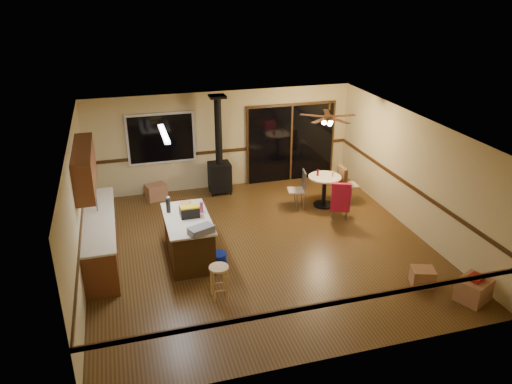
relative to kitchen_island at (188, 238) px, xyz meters
name	(u,v)px	position (x,y,z in m)	size (l,w,h in m)	color
floor	(260,247)	(1.50, 0.00, -0.45)	(7.00, 7.00, 0.00)	#4E3215
ceiling	(260,129)	(1.50, 0.00, 2.15)	(7.00, 7.00, 0.00)	silver
wall_back	(223,140)	(1.50, 3.50, 0.85)	(7.00, 7.00, 0.00)	#CDB982
wall_front	(331,287)	(1.50, -3.50, 0.85)	(7.00, 7.00, 0.00)	#CDB982
wall_left	(78,212)	(-2.00, 0.00, 0.85)	(7.00, 7.00, 0.00)	#CDB982
wall_right	(413,173)	(5.00, 0.00, 0.85)	(7.00, 7.00, 0.00)	#CDB982
chair_rail	(260,204)	(1.50, 0.00, 0.55)	(7.00, 7.00, 0.08)	#36210D
window	(161,138)	(-0.10, 3.45, 1.05)	(1.72, 0.10, 1.32)	black
sliding_door	(291,144)	(3.40, 3.45, 0.60)	(2.52, 0.10, 2.10)	black
lower_cabinets	(101,238)	(-1.70, 0.50, -0.02)	(0.60, 3.00, 0.86)	brown
countertop	(98,218)	(-1.70, 0.50, 0.43)	(0.64, 3.04, 0.04)	beige
upper_cabinets	(84,167)	(-1.83, 0.70, 1.45)	(0.35, 2.00, 0.80)	brown
kitchen_island	(188,238)	(0.00, 0.00, 0.00)	(0.88, 1.68, 0.90)	#37220D
wood_stove	(219,167)	(1.30, 3.05, 0.28)	(0.55, 0.50, 2.52)	black
ceiling_fan	(328,119)	(3.61, 1.56, 1.76)	(0.24, 0.24, 0.55)	brown
fluorescent_strip	(164,134)	(-0.30, 0.30, 2.11)	(0.10, 1.20, 0.04)	white
toolbox_grey	(201,230)	(0.15, -0.72, 0.52)	(0.47, 0.26, 0.15)	slate
toolbox_black	(190,212)	(0.06, 0.02, 0.55)	(0.37, 0.20, 0.21)	black
toolbox_yellow_lid	(190,207)	(0.06, 0.02, 0.67)	(0.36, 0.19, 0.03)	gold
box_on_island	(185,207)	(0.00, 0.29, 0.54)	(0.20, 0.28, 0.19)	#9D6845
bottle_dark	(168,205)	(-0.32, 0.36, 0.60)	(0.09, 0.09, 0.30)	black
bottle_pink	(201,207)	(0.32, 0.18, 0.56)	(0.07, 0.07, 0.23)	#D84C8C
bottle_white	(168,201)	(-0.28, 0.71, 0.54)	(0.06, 0.06, 0.18)	white
bar_stool	(219,282)	(0.30, -1.52, -0.13)	(0.35, 0.35, 0.64)	tan
blue_bucket	(219,260)	(0.51, -0.48, -0.32)	(0.33, 0.33, 0.27)	#0C1EAC
dining_table	(324,186)	(3.61, 1.56, 0.07)	(0.81, 0.81, 0.78)	black
glass_red	(318,173)	(3.46, 1.66, 0.41)	(0.06, 0.06, 0.16)	#590C14
glass_cream	(333,174)	(3.79, 1.51, 0.39)	(0.06, 0.06, 0.13)	beige
chair_left	(301,185)	(3.02, 1.64, 0.14)	(0.47, 0.47, 0.51)	#C4A992
chair_near	(341,197)	(3.65, 0.69, 0.14)	(0.56, 0.58, 0.70)	#C4A992
chair_right	(343,180)	(4.13, 1.62, 0.14)	(0.47, 0.44, 0.70)	#C4A992
box_under_window	(156,192)	(-0.36, 3.10, -0.25)	(0.50, 0.40, 0.40)	#9D6845
box_corner_a	(474,290)	(4.60, -2.82, -0.24)	(0.55, 0.46, 0.42)	#9D6845
box_corner_b	(423,277)	(4.01, -2.16, -0.29)	(0.41, 0.35, 0.33)	#9D6845
box_small_red	(476,278)	(4.60, -2.82, 0.00)	(0.27, 0.22, 0.07)	maroon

